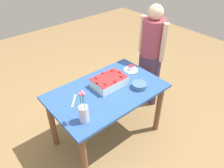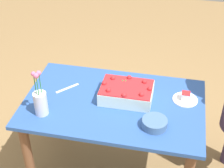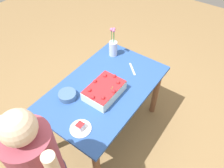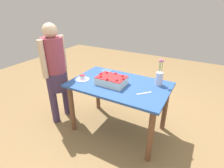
{
  "view_description": "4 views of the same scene",
  "coord_description": "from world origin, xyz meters",
  "px_view_note": "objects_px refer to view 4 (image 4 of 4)",
  "views": [
    {
      "loc": [
        1.22,
        1.52,
        2.25
      ],
      "look_at": [
        -0.1,
        -0.02,
        0.78
      ],
      "focal_mm": 35.0,
      "sensor_mm": 36.0,
      "label": 1
    },
    {
      "loc": [
        -0.39,
        1.9,
        2.31
      ],
      "look_at": [
        0.04,
        -0.11,
        0.83
      ],
      "focal_mm": 55.0,
      "sensor_mm": 36.0,
      "label": 2
    },
    {
      "loc": [
        -1.16,
        -0.92,
        2.34
      ],
      "look_at": [
        0.0,
        -0.09,
        0.84
      ],
      "focal_mm": 35.0,
      "sensor_mm": 36.0,
      "label": 3
    },
    {
      "loc": [
        0.94,
        -1.86,
        1.76
      ],
      "look_at": [
        -0.06,
        -0.08,
        0.77
      ],
      "focal_mm": 28.0,
      "sensor_mm": 36.0,
      "label": 4
    }
  ],
  "objects_px": {
    "flower_vase": "(159,77)",
    "fruit_bowl": "(106,72)",
    "cake_knife": "(144,93)",
    "serving_plate_with_slice": "(83,78)",
    "sheet_cake": "(112,80)",
    "person_standing": "(55,68)"
  },
  "relations": [
    {
      "from": "serving_plate_with_slice",
      "to": "fruit_bowl",
      "type": "height_order",
      "value": "serving_plate_with_slice"
    },
    {
      "from": "cake_knife",
      "to": "fruit_bowl",
      "type": "xyz_separation_m",
      "value": [
        -0.7,
        0.29,
        0.03
      ]
    },
    {
      "from": "sheet_cake",
      "to": "fruit_bowl",
      "type": "distance_m",
      "value": 0.35
    },
    {
      "from": "cake_knife",
      "to": "serving_plate_with_slice",
      "type": "bearing_deg",
      "value": -45.0
    },
    {
      "from": "cake_knife",
      "to": "flower_vase",
      "type": "relative_size",
      "value": 0.56
    },
    {
      "from": "serving_plate_with_slice",
      "to": "person_standing",
      "type": "height_order",
      "value": "person_standing"
    },
    {
      "from": "sheet_cake",
      "to": "fruit_bowl",
      "type": "xyz_separation_m",
      "value": [
        -0.23,
        0.26,
        -0.03
      ]
    },
    {
      "from": "cake_knife",
      "to": "flower_vase",
      "type": "xyz_separation_m",
      "value": [
        0.08,
        0.31,
        0.1
      ]
    },
    {
      "from": "cake_knife",
      "to": "flower_vase",
      "type": "height_order",
      "value": "flower_vase"
    },
    {
      "from": "cake_knife",
      "to": "flower_vase",
      "type": "distance_m",
      "value": 0.34
    },
    {
      "from": "serving_plate_with_slice",
      "to": "flower_vase",
      "type": "relative_size",
      "value": 0.53
    },
    {
      "from": "serving_plate_with_slice",
      "to": "flower_vase",
      "type": "bearing_deg",
      "value": 20.1
    },
    {
      "from": "serving_plate_with_slice",
      "to": "person_standing",
      "type": "bearing_deg",
      "value": -172.54
    },
    {
      "from": "serving_plate_with_slice",
      "to": "cake_knife",
      "type": "relative_size",
      "value": 0.94
    },
    {
      "from": "flower_vase",
      "to": "fruit_bowl",
      "type": "bearing_deg",
      "value": -178.13
    },
    {
      "from": "sheet_cake",
      "to": "fruit_bowl",
      "type": "height_order",
      "value": "sheet_cake"
    },
    {
      "from": "sheet_cake",
      "to": "cake_knife",
      "type": "relative_size",
      "value": 1.92
    },
    {
      "from": "flower_vase",
      "to": "person_standing",
      "type": "xyz_separation_m",
      "value": [
        -1.41,
        -0.41,
        -0.0
      ]
    },
    {
      "from": "flower_vase",
      "to": "fruit_bowl",
      "type": "relative_size",
      "value": 2.06
    },
    {
      "from": "person_standing",
      "to": "fruit_bowl",
      "type": "bearing_deg",
      "value": 31.41
    },
    {
      "from": "flower_vase",
      "to": "serving_plate_with_slice",
      "type": "bearing_deg",
      "value": -159.9
    },
    {
      "from": "fruit_bowl",
      "to": "serving_plate_with_slice",
      "type": "bearing_deg",
      "value": -119.99
    }
  ]
}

